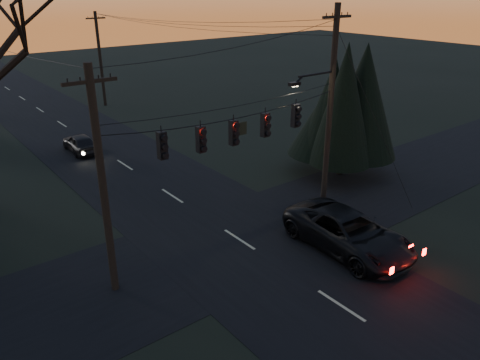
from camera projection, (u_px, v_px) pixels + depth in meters
main_road at (139, 174)px, 28.53m from camera, size 8.00×120.00×0.02m
cross_road at (239, 240)px, 21.26m from camera, size 60.00×7.00×0.02m
utility_pole_right at (322, 207)px, 24.38m from camera, size 5.00×0.30×10.00m
utility_pole_left at (116, 288)px, 17.87m from camera, size 1.80×0.30×8.50m
utility_pole_far_r at (106, 105)px, 44.74m from camera, size 1.80×0.30×8.50m
span_signal_assembly at (235, 131)px, 19.11m from camera, size 11.50×0.44×1.63m
evergreen_right at (345, 106)px, 27.01m from camera, size 4.68×4.68×7.25m
suv_near at (348, 233)px, 20.17m from camera, size 3.03×6.16×1.68m
sedan_oncoming_a at (80, 143)px, 32.07m from camera, size 1.59×3.81×1.29m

